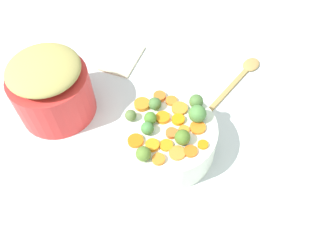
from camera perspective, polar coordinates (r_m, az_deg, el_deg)
The scene contains 30 objects.
tabletop at distance 0.92m, azimuth 1.42°, elevation -3.87°, with size 2.40×2.40×0.02m, color silver.
serving_bowl_carrots at distance 0.87m, azimuth 0.00°, elevation -2.21°, with size 0.24×0.24×0.10m, color white.
metal_pot at distance 0.98m, azimuth -18.42°, elevation 5.07°, with size 0.21×0.21×0.14m, color red.
stuffing_mound at distance 0.91m, azimuth -19.95°, elevation 8.80°, with size 0.19×0.19×0.05m, color tan.
carrot_slice_0 at distance 0.78m, azimuth -1.56°, elevation -5.51°, with size 0.03×0.03×0.01m, color orange.
carrot_slice_1 at distance 0.84m, azimuth -0.86°, elevation 1.40°, with size 0.03×0.03×0.01m, color orange.
carrot_slice_2 at distance 0.87m, azimuth -4.32°, elevation 3.60°, with size 0.04×0.04×0.01m, color orange.
carrot_slice_3 at distance 0.81m, azimuth -5.38°, elevation -2.44°, with size 0.04×0.04×0.01m, color orange.
carrot_slice_4 at distance 0.87m, azimuth 0.57°, elevation 4.19°, with size 0.03×0.03×0.01m, color orange.
carrot_slice_5 at distance 0.82m, azimuth 2.64°, elevation -0.68°, with size 0.03×0.03×0.01m, color orange.
carrot_slice_6 at distance 0.79m, azimuth 3.76°, elevation -4.19°, with size 0.03×0.03×0.01m, color orange.
carrot_slice_7 at distance 0.88m, azimuth -1.41°, elevation 4.93°, with size 0.03×0.03×0.01m, color orange.
carrot_slice_8 at distance 0.81m, azimuth 0.61°, elevation -1.18°, with size 0.03×0.03×0.01m, color orange.
carrot_slice_9 at distance 0.79m, azimuth 1.53°, elevation -4.49°, with size 0.04×0.04×0.01m, color orange.
carrot_slice_10 at distance 0.84m, azimuth 1.43°, elevation 1.09°, with size 0.03×0.03×0.01m, color orange.
carrot_slice_11 at distance 0.83m, azimuth 4.92°, elevation -0.45°, with size 0.04×0.04×0.01m, color orange.
carrot_slice_12 at distance 0.80m, azimuth -0.30°, elevation -3.20°, with size 0.03×0.03×0.01m, color orange.
carrot_slice_13 at distance 0.86m, azimuth 1.90°, elevation 2.92°, with size 0.04×0.04×0.01m, color orange.
carrot_slice_14 at distance 0.80m, azimuth 5.79°, elevation -3.08°, with size 0.03×0.03×0.01m, color orange.
carrot_slice_15 at distance 0.80m, azimuth -2.61°, elevation -3.18°, with size 0.03×0.03×0.01m, color orange.
brussels_sprout_0 at distance 0.84m, azimuth -6.19°, elevation 1.77°, with size 0.03×0.03×0.03m, color #5A743B.
brussels_sprout_1 at distance 0.83m, azimuth 4.89°, elevation 2.03°, with size 0.04×0.04×0.04m, color #4E863F.
brussels_sprout_2 at distance 0.79m, azimuth 2.40°, elevation -1.88°, with size 0.04×0.04×0.04m, color #4F7626.
brussels_sprout_3 at distance 0.86m, azimuth 4.69°, elevation 4.08°, with size 0.04×0.04×0.04m, color #4C7637.
brussels_sprout_4 at distance 0.81m, azimuth -3.42°, elevation -0.39°, with size 0.03×0.03×0.03m, color #45813E.
brussels_sprout_5 at distance 0.83m, azimuth -2.94°, elevation 1.32°, with size 0.03×0.03×0.03m, color #4C812B.
brussels_sprout_6 at distance 0.77m, azimuth -4.09°, elevation -4.61°, with size 0.03×0.03×0.03m, color #587D2C.
brussels_sprout_7 at distance 0.85m, azimuth -2.18°, elevation 3.71°, with size 0.03×0.03×0.03m, color #497537.
wooden_spoon at distance 1.09m, azimuth 12.06°, elevation 8.24°, with size 0.26×0.18×0.01m.
dish_towel at distance 1.13m, azimuth -7.57°, elevation 11.05°, with size 0.15×0.10×0.01m, color #C2B999.
Camera 1 is at (0.47, 0.03, 0.80)m, focal length 36.85 mm.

